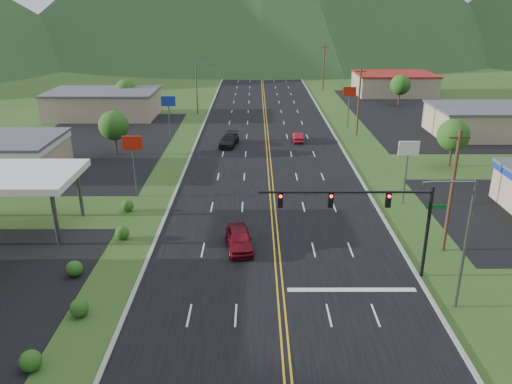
{
  "coord_description": "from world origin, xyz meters",
  "views": [
    {
      "loc": [
        -1.75,
        -18.06,
        18.95
      ],
      "look_at": [
        -1.68,
        19.48,
        4.5
      ],
      "focal_mm": 35.0,
      "sensor_mm": 36.0,
      "label": 1
    }
  ],
  "objects_px": {
    "gas_canopy": "(17,177)",
    "car_red_far": "(298,137)",
    "traffic_signal": "(373,209)",
    "car_red_near": "(239,239)",
    "car_dark_mid": "(229,140)",
    "streetlight_west": "(198,85)",
    "streetlight_east": "(462,236)"
  },
  "relations": [
    {
      "from": "streetlight_east",
      "to": "car_red_far",
      "type": "height_order",
      "value": "streetlight_east"
    },
    {
      "from": "gas_canopy",
      "to": "traffic_signal",
      "type": "bearing_deg",
      "value": -15.7
    },
    {
      "from": "traffic_signal",
      "to": "gas_canopy",
      "type": "height_order",
      "value": "traffic_signal"
    },
    {
      "from": "car_red_near",
      "to": "car_red_far",
      "type": "xyz_separation_m",
      "value": [
        7.43,
        33.01,
        -0.19
      ]
    },
    {
      "from": "car_dark_mid",
      "to": "car_red_far",
      "type": "height_order",
      "value": "car_dark_mid"
    },
    {
      "from": "car_red_near",
      "to": "car_dark_mid",
      "type": "height_order",
      "value": "car_red_near"
    },
    {
      "from": "car_red_near",
      "to": "car_red_far",
      "type": "height_order",
      "value": "car_red_near"
    },
    {
      "from": "gas_canopy",
      "to": "car_red_far",
      "type": "bearing_deg",
      "value": 48.06
    },
    {
      "from": "traffic_signal",
      "to": "car_red_near",
      "type": "distance_m",
      "value": 11.4
    },
    {
      "from": "traffic_signal",
      "to": "streetlight_east",
      "type": "bearing_deg",
      "value": -40.39
    },
    {
      "from": "streetlight_east",
      "to": "gas_canopy",
      "type": "xyz_separation_m",
      "value": [
        -33.18,
        12.0,
        -0.31
      ]
    },
    {
      "from": "streetlight_east",
      "to": "car_dark_mid",
      "type": "xyz_separation_m",
      "value": [
        -16.58,
        39.15,
        -4.41
      ]
    },
    {
      "from": "gas_canopy",
      "to": "car_red_far",
      "type": "relative_size",
      "value": 2.54
    },
    {
      "from": "traffic_signal",
      "to": "car_red_near",
      "type": "relative_size",
      "value": 2.65
    },
    {
      "from": "streetlight_east",
      "to": "streetlight_west",
      "type": "xyz_separation_m",
      "value": [
        -22.86,
        60.0,
        0.0
      ]
    },
    {
      "from": "gas_canopy",
      "to": "car_red_far",
      "type": "distance_m",
      "value": 39.69
    },
    {
      "from": "car_red_near",
      "to": "car_dark_mid",
      "type": "distance_m",
      "value": 30.9
    },
    {
      "from": "streetlight_east",
      "to": "car_red_far",
      "type": "xyz_separation_m",
      "value": [
        -6.8,
        41.36,
        -4.53
      ]
    },
    {
      "from": "car_dark_mid",
      "to": "gas_canopy",
      "type": "bearing_deg",
      "value": -112.08
    },
    {
      "from": "gas_canopy",
      "to": "car_red_far",
      "type": "height_order",
      "value": "gas_canopy"
    },
    {
      "from": "streetlight_east",
      "to": "streetlight_west",
      "type": "distance_m",
      "value": 64.21
    },
    {
      "from": "traffic_signal",
      "to": "car_red_far",
      "type": "distance_m",
      "value": 37.71
    },
    {
      "from": "streetlight_east",
      "to": "car_red_near",
      "type": "xyz_separation_m",
      "value": [
        -14.23,
        8.35,
        -4.34
      ]
    },
    {
      "from": "car_red_near",
      "to": "car_red_far",
      "type": "relative_size",
      "value": 1.25
    },
    {
      "from": "car_dark_mid",
      "to": "car_red_far",
      "type": "bearing_deg",
      "value": 22.09
    },
    {
      "from": "streetlight_west",
      "to": "gas_canopy",
      "type": "distance_m",
      "value": 49.1
    },
    {
      "from": "streetlight_west",
      "to": "car_red_far",
      "type": "relative_size",
      "value": 2.29
    },
    {
      "from": "traffic_signal",
      "to": "streetlight_west",
      "type": "relative_size",
      "value": 1.46
    },
    {
      "from": "streetlight_west",
      "to": "car_red_near",
      "type": "height_order",
      "value": "streetlight_west"
    },
    {
      "from": "streetlight_west",
      "to": "gas_canopy",
      "type": "height_order",
      "value": "streetlight_west"
    },
    {
      "from": "traffic_signal",
      "to": "car_red_far",
      "type": "bearing_deg",
      "value": 93.22
    },
    {
      "from": "car_dark_mid",
      "to": "car_red_far",
      "type": "relative_size",
      "value": 1.36
    }
  ]
}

